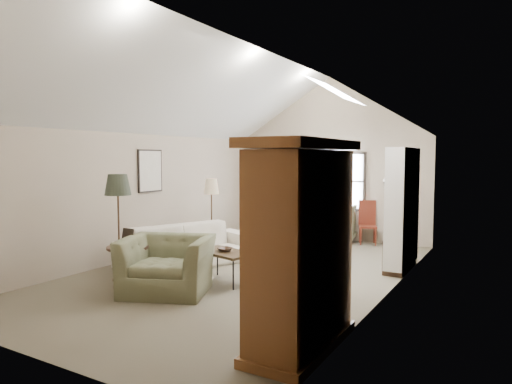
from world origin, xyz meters
The scene contains 18 objects.
room_shell centered at (0.00, 0.00, 3.21)m, with size 5.01×8.01×4.00m.
window centered at (0.10, 3.96, 1.45)m, with size 1.72×0.08×1.42m, color black.
skylight centered at (1.30, 0.90, 3.22)m, with size 0.80×1.20×0.52m, color white, non-canonical shape.
wall_art centered at (-1.88, 1.94, 1.73)m, with size 1.97×3.71×0.88m.
armoire centered at (2.18, -2.40, 1.10)m, with size 0.60×1.50×2.20m, color brown.
tv_alcove centered at (2.34, 1.60, 1.15)m, with size 0.32×1.30×2.10m, color white.
media_console centered at (2.32, 1.60, 0.30)m, with size 0.34×1.18×0.60m, color #382316.
tv_panel centered at (2.32, 1.60, 0.92)m, with size 0.05×0.90×0.55m, color black.
sofa centered at (-1.22, -0.06, 0.37)m, with size 2.57×1.00×0.75m, color beige.
armchair_near centered at (-0.40, -1.58, 0.42)m, with size 1.28×1.12×0.83m, color #5E6043.
armchair_far centered at (0.30, 3.70, 0.46)m, with size 0.99×1.02×0.93m, color #70704E.
coffee_table centered at (0.04, -0.68, 0.25)m, with size 0.99×0.55×0.51m, color #3B2B18.
bowl centered at (0.04, -0.68, 0.54)m, with size 0.24×0.24×0.06m, color #321F14.
side_table centered at (-1.12, -1.66, 0.32)m, with size 0.64×0.64×0.64m, color #3E2219.
side_chair centered at (1.10, 3.70, 0.51)m, with size 0.40×0.40×1.02m, color maroon.
tripod_lamp centered at (1.72, 3.70, 0.95)m, with size 0.55×0.55×1.90m, color silver, non-canonical shape.
dark_lamp centered at (-1.52, -1.46, 0.90)m, with size 0.43×0.43×1.79m, color black, non-canonical shape.
tan_lamp centered at (-1.52, 1.14, 0.80)m, with size 0.32×0.32×1.61m, color tan, non-canonical shape.
Camera 1 is at (4.14, -6.74, 2.02)m, focal length 32.00 mm.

